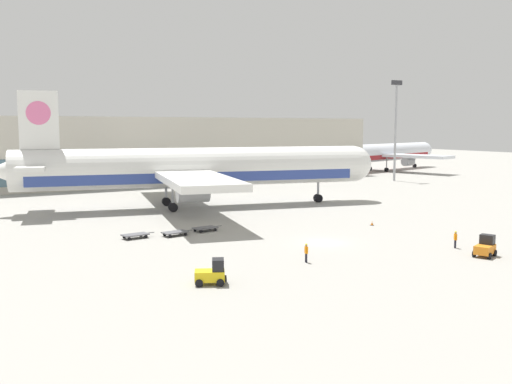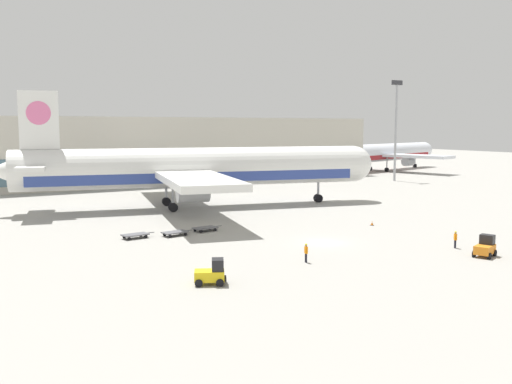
# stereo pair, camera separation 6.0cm
# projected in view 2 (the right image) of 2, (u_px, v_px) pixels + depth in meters

# --- Properties ---
(ground_plane) EXTENTS (400.00, 400.00, 0.00)m
(ground_plane) POSITION_uv_depth(u_px,v_px,m) (324.00, 243.00, 59.91)
(ground_plane) COLOR #9E9B93
(terminal_building) EXTENTS (90.00, 18.20, 14.00)m
(terminal_building) POSITION_uv_depth(u_px,v_px,m) (182.00, 149.00, 127.53)
(terminal_building) COLOR #BCB7A8
(terminal_building) RESTS_ON ground_plane
(light_mast) EXTENTS (2.80, 0.50, 22.16)m
(light_mast) POSITION_uv_depth(u_px,v_px,m) (396.00, 123.00, 126.05)
(light_mast) COLOR #9EA0A5
(light_mast) RESTS_ON ground_plane
(airplane_main) EXTENTS (57.23, 48.57, 17.00)m
(airplane_main) POSITION_uv_depth(u_px,v_px,m) (192.00, 169.00, 84.87)
(airplane_main) COLOR white
(airplane_main) RESTS_ON ground_plane
(airplane_distant) EXTENTS (46.63, 39.70, 13.93)m
(airplane_distant) POSITION_uv_depth(u_px,v_px,m) (384.00, 153.00, 156.23)
(airplane_distant) COLOR silver
(airplane_distant) RESTS_ON ground_plane
(baggage_tug_foreground) EXTENTS (2.77, 2.31, 2.00)m
(baggage_tug_foreground) POSITION_uv_depth(u_px,v_px,m) (485.00, 247.00, 53.53)
(baggage_tug_foreground) COLOR orange
(baggage_tug_foreground) RESTS_ON ground_plane
(baggage_tug_mid) EXTENTS (2.81, 2.45, 2.00)m
(baggage_tug_mid) POSITION_uv_depth(u_px,v_px,m) (212.00, 273.00, 44.05)
(baggage_tug_mid) COLOR yellow
(baggage_tug_mid) RESTS_ON ground_plane
(baggage_dolly_lead) EXTENTS (3.77, 1.82, 0.48)m
(baggage_dolly_lead) POSITION_uv_depth(u_px,v_px,m) (135.00, 235.00, 62.13)
(baggage_dolly_lead) COLOR #56565B
(baggage_dolly_lead) RESTS_ON ground_plane
(baggage_dolly_second) EXTENTS (3.77, 1.82, 0.48)m
(baggage_dolly_second) POSITION_uv_depth(u_px,v_px,m) (175.00, 232.00, 63.55)
(baggage_dolly_second) COLOR #56565B
(baggage_dolly_second) RESTS_ON ground_plane
(baggage_dolly_third) EXTENTS (3.77, 1.82, 0.48)m
(baggage_dolly_third) POSITION_uv_depth(u_px,v_px,m) (205.00, 228.00, 66.31)
(baggage_dolly_third) COLOR #56565B
(baggage_dolly_third) RESTS_ON ground_plane
(ground_crew_near) EXTENTS (0.37, 0.50, 1.74)m
(ground_crew_near) POSITION_uv_depth(u_px,v_px,m) (455.00, 238.00, 57.07)
(ground_crew_near) COLOR black
(ground_crew_near) RESTS_ON ground_plane
(ground_crew_far) EXTENTS (0.30, 0.55, 1.74)m
(ground_crew_far) POSITION_uv_depth(u_px,v_px,m) (306.00, 251.00, 51.06)
(ground_crew_far) COLOR black
(ground_crew_far) RESTS_ON ground_plane
(traffic_cone_near) EXTENTS (0.40, 0.40, 0.56)m
(traffic_cone_near) POSITION_uv_depth(u_px,v_px,m) (372.00, 223.00, 70.27)
(traffic_cone_near) COLOR black
(traffic_cone_near) RESTS_ON ground_plane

